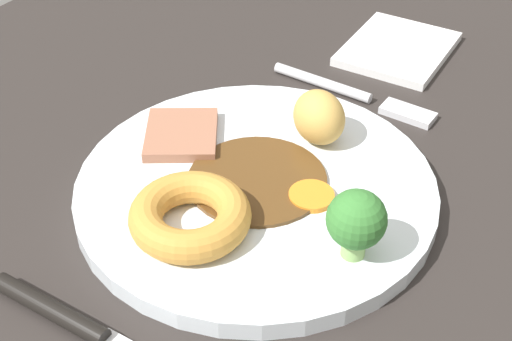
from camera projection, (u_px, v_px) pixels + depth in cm
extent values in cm
cube|color=#2B2623|center=(278.00, 233.00, 51.03)|extent=(120.00, 84.00, 3.60)
cylinder|color=white|center=(256.00, 189.00, 50.96)|extent=(25.82, 25.82, 1.40)
cylinder|color=#563819|center=(257.00, 179.00, 50.47)|extent=(9.97, 9.97, 0.30)
cube|color=#9E664C|center=(181.00, 134.00, 54.30)|extent=(8.08, 7.85, 0.80)
torus|color=#C68938|center=(190.00, 216.00, 46.05)|extent=(8.04, 8.04, 2.24)
ellipsoid|color=tan|center=(319.00, 117.00, 53.18)|extent=(5.52, 5.78, 4.13)
cylinder|color=orange|center=(311.00, 196.00, 48.93)|extent=(3.18, 3.18, 0.45)
cylinder|color=#8CB766|center=(354.00, 245.00, 44.39)|extent=(1.55, 1.55, 1.65)
sphere|color=#387A33|center=(357.00, 219.00, 43.05)|extent=(3.79, 3.79, 3.79)
cylinder|color=silver|center=(322.00, 83.00, 62.71)|extent=(1.18, 9.52, 0.90)
cube|color=silver|center=(408.00, 113.00, 59.22)|extent=(2.13, 4.56, 0.60)
cylinder|color=black|center=(50.00, 309.00, 42.44)|extent=(1.31, 8.52, 1.20)
cube|color=white|center=(398.00, 49.00, 67.54)|extent=(11.30, 9.37, 0.80)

